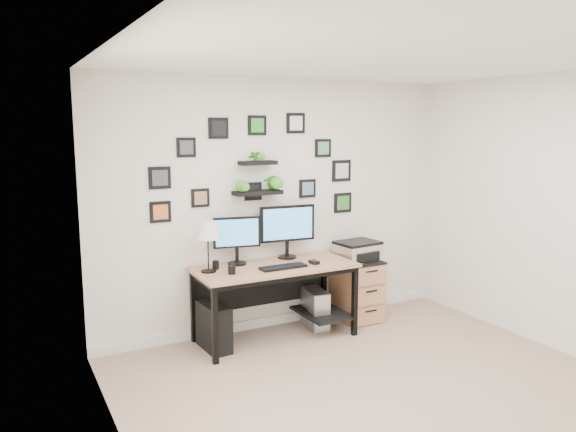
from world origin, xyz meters
TOP-DOWN VIEW (x-y plane):
  - room at (0.00, 1.98)m, footprint 4.00×4.00m
  - desk at (-0.21, 1.67)m, footprint 1.60×0.70m
  - monitor_left at (-0.56, 1.85)m, footprint 0.47×0.22m
  - monitor_right at (0.01, 1.86)m, footprint 0.60×0.21m
  - keyboard at (-0.22, 1.51)m, footprint 0.47×0.16m
  - mouse at (0.13, 1.52)m, footprint 0.07×0.11m
  - table_lamp at (-0.91, 1.71)m, footprint 0.24×0.24m
  - mug at (-0.74, 1.54)m, footprint 0.07×0.07m
  - pen_cup at (-0.81, 1.78)m, footprint 0.06×0.06m
  - pc_tower_black at (-0.89, 1.66)m, footprint 0.22×0.45m
  - pc_tower_grey at (0.27, 1.71)m, footprint 0.24×0.44m
  - file_cabinet at (0.81, 1.72)m, footprint 0.43×0.53m
  - printer at (0.81, 1.73)m, footprint 0.48×0.40m
  - wall_decor at (-0.26, 1.93)m, footprint 2.26×0.18m

SIDE VIEW (x-z plane):
  - room at x=0.00m, z-range -1.95..2.05m
  - pc_tower_grey at x=0.27m, z-range 0.00..0.41m
  - pc_tower_black at x=-0.89m, z-range 0.00..0.44m
  - file_cabinet at x=0.81m, z-range 0.00..0.67m
  - desk at x=-0.21m, z-range 0.25..1.00m
  - keyboard at x=-0.22m, z-range 0.75..0.77m
  - mouse at x=0.13m, z-range 0.75..0.78m
  - printer at x=0.81m, z-range 0.67..0.87m
  - mug at x=-0.74m, z-range 0.75..0.83m
  - pen_cup at x=-0.81m, z-range 0.75..0.83m
  - monitor_left at x=-0.56m, z-range 0.79..1.27m
  - monitor_right at x=0.01m, z-range 0.80..1.36m
  - table_lamp at x=-0.91m, z-range 0.90..1.38m
  - wall_decor at x=-0.26m, z-range 1.11..2.20m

